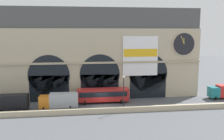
{
  "coord_description": "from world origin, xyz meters",
  "views": [
    {
      "loc": [
        -4.53,
        -49.24,
        15.12
      ],
      "look_at": [
        2.72,
        5.0,
        6.69
      ],
      "focal_mm": 39.95,
      "sensor_mm": 36.0,
      "label": 1
    }
  ],
  "objects": [
    {
      "name": "bus_center",
      "position": [
        0.38,
        2.35,
        1.78
      ],
      "size": [
        11.0,
        3.25,
        3.1
      ],
      "color": "red",
      "rests_on": "ground"
    },
    {
      "name": "quay_parapet_wall",
      "position": [
        0.0,
        -4.51,
        0.51
      ],
      "size": [
        90.0,
        0.7,
        1.03
      ],
      "primitive_type": "cube",
      "color": "#BCAD8C",
      "rests_on": "ground"
    },
    {
      "name": "ground_plane",
      "position": [
        0.0,
        0.0,
        0.0
      ],
      "size": [
        200.0,
        200.0,
        0.0
      ],
      "primitive_type": "plane",
      "color": "#54565B"
    },
    {
      "name": "station_building",
      "position": [
        0.05,
        7.78,
        9.94
      ],
      "size": [
        46.33,
        5.95,
        20.42
      ],
      "color": "#BCAD8C",
      "rests_on": "ground"
    },
    {
      "name": "street_lamp_quayside",
      "position": [
        3.78,
        -3.71,
        4.41
      ],
      "size": [
        0.44,
        0.44,
        6.9
      ],
      "color": "black",
      "rests_on": "ground"
    },
    {
      "name": "box_truck_midwest",
      "position": [
        -8.53,
        -0.72,
        1.7
      ],
      "size": [
        7.5,
        2.91,
        3.12
      ],
      "color": "orange",
      "rests_on": "ground"
    },
    {
      "name": "box_truck_west",
      "position": [
        -18.14,
        -0.5,
        1.7
      ],
      "size": [
        7.5,
        2.91,
        3.12
      ],
      "color": "white",
      "rests_on": "ground"
    }
  ]
}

